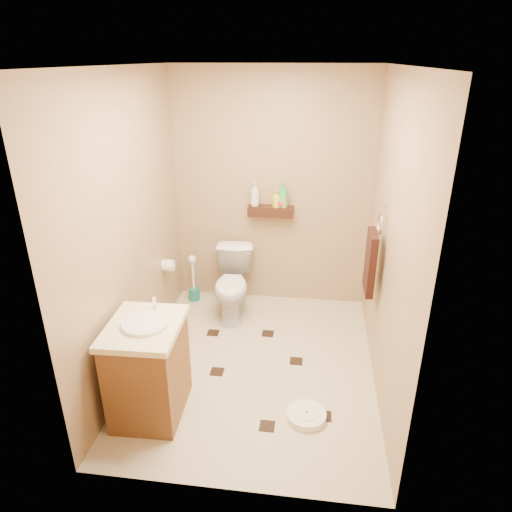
# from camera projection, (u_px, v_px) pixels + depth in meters

# --- Properties ---
(ground) EXTENTS (2.50, 2.50, 0.00)m
(ground) POSITION_uv_depth(u_px,v_px,m) (255.00, 365.00, 3.95)
(ground) COLOR #BFA98B
(ground) RESTS_ON ground
(wall_back) EXTENTS (2.00, 0.04, 2.40)m
(wall_back) POSITION_uv_depth(u_px,v_px,m) (272.00, 192.00, 4.60)
(wall_back) COLOR #A5805E
(wall_back) RESTS_ON ground
(wall_front) EXTENTS (2.00, 0.04, 2.40)m
(wall_front) POSITION_uv_depth(u_px,v_px,m) (223.00, 324.00, 2.33)
(wall_front) COLOR #A5805E
(wall_front) RESTS_ON ground
(wall_left) EXTENTS (0.04, 2.50, 2.40)m
(wall_left) POSITION_uv_depth(u_px,v_px,m) (130.00, 230.00, 3.59)
(wall_left) COLOR #A5805E
(wall_left) RESTS_ON ground
(wall_right) EXTENTS (0.04, 2.50, 2.40)m
(wall_right) POSITION_uv_depth(u_px,v_px,m) (390.00, 243.00, 3.35)
(wall_right) COLOR #A5805E
(wall_right) RESTS_ON ground
(ceiling) EXTENTS (2.00, 2.50, 0.02)m
(ceiling) POSITION_uv_depth(u_px,v_px,m) (255.00, 65.00, 2.99)
(ceiling) COLOR white
(ceiling) RESTS_ON wall_back
(wall_shelf) EXTENTS (0.46, 0.14, 0.10)m
(wall_shelf) POSITION_uv_depth(u_px,v_px,m) (271.00, 211.00, 4.60)
(wall_shelf) COLOR #39190F
(wall_shelf) RESTS_ON wall_back
(floor_accents) EXTENTS (1.17, 1.30, 0.01)m
(floor_accents) POSITION_uv_depth(u_px,v_px,m) (262.00, 369.00, 3.89)
(floor_accents) COLOR black
(floor_accents) RESTS_ON ground
(toilet) EXTENTS (0.43, 0.69, 0.68)m
(toilet) POSITION_uv_depth(u_px,v_px,m) (233.00, 284.00, 4.61)
(toilet) COLOR white
(toilet) RESTS_ON ground
(vanity) EXTENTS (0.53, 0.63, 0.87)m
(vanity) POSITION_uv_depth(u_px,v_px,m) (148.00, 368.00, 3.30)
(vanity) COLOR brown
(vanity) RESTS_ON ground
(bathroom_scale) EXTENTS (0.38, 0.38, 0.06)m
(bathroom_scale) POSITION_uv_depth(u_px,v_px,m) (306.00, 415.00, 3.36)
(bathroom_scale) COLOR white
(bathroom_scale) RESTS_ON ground
(toilet_brush) EXTENTS (0.12, 0.12, 0.53)m
(toilet_brush) POSITION_uv_depth(u_px,v_px,m) (194.00, 284.00, 4.95)
(toilet_brush) COLOR #1B6E66
(toilet_brush) RESTS_ON ground
(towel_ring) EXTENTS (0.12, 0.30, 0.76)m
(towel_ring) POSITION_uv_depth(u_px,v_px,m) (371.00, 260.00, 3.69)
(towel_ring) COLOR silver
(towel_ring) RESTS_ON wall_right
(toilet_paper) EXTENTS (0.12, 0.11, 0.12)m
(toilet_paper) POSITION_uv_depth(u_px,v_px,m) (168.00, 265.00, 4.41)
(toilet_paper) COLOR white
(toilet_paper) RESTS_ON wall_left
(bottle_a) EXTENTS (0.13, 0.13, 0.24)m
(bottle_a) POSITION_uv_depth(u_px,v_px,m) (255.00, 194.00, 4.55)
(bottle_a) COLOR silver
(bottle_a) RESTS_ON wall_shelf
(bottle_b) EXTENTS (0.10, 0.10, 0.17)m
(bottle_b) POSITION_uv_depth(u_px,v_px,m) (277.00, 198.00, 4.54)
(bottle_b) COLOR yellow
(bottle_b) RESTS_ON wall_shelf
(bottle_c) EXTENTS (0.14, 0.14, 0.13)m
(bottle_c) POSITION_uv_depth(u_px,v_px,m) (282.00, 201.00, 4.54)
(bottle_c) COLOR red
(bottle_c) RESTS_ON wall_shelf
(bottle_d) EXTENTS (0.14, 0.14, 0.25)m
(bottle_d) POSITION_uv_depth(u_px,v_px,m) (283.00, 195.00, 4.52)
(bottle_d) COLOR green
(bottle_d) RESTS_ON wall_shelf
(bottle_e) EXTENTS (0.10, 0.09, 0.16)m
(bottle_e) POSITION_uv_depth(u_px,v_px,m) (284.00, 199.00, 4.54)
(bottle_e) COLOR #D29046
(bottle_e) RESTS_ON wall_shelf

